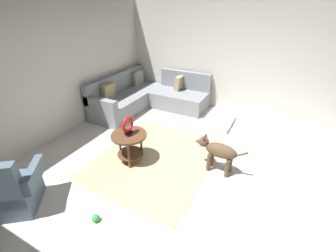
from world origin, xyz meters
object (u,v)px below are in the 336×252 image
object	(u,v)px
torus_sculpture	(128,125)
side_table	(129,140)
dog	(218,151)
dog_bed_mat	(219,122)
armchair	(8,191)
dog_toy_ball	(96,218)
sectional_couch	(147,97)

from	to	relation	value
torus_sculpture	side_table	bearing A→B (deg)	91.79
side_table	dog	world-z (taller)	dog
dog_bed_mat	armchair	bearing A→B (deg)	154.68
dog_bed_mat	dog_toy_ball	bearing A→B (deg)	169.36
sectional_couch	armchair	distance (m)	3.71
torus_sculpture	dog_toy_ball	size ratio (longest dim) A/B	3.19
dog	dog_toy_ball	bearing A→B (deg)	151.43
dog_bed_mat	dog	world-z (taller)	dog
armchair	dog_bed_mat	distance (m)	4.09
armchair	dog	world-z (taller)	armchair
armchair	dog_bed_mat	bearing A→B (deg)	26.78
sectional_couch	torus_sculpture	size ratio (longest dim) A/B	6.90
side_table	dog_bed_mat	bearing A→B (deg)	-25.35
sectional_couch	torus_sculpture	bearing A→B (deg)	-155.35
armchair	dog	bearing A→B (deg)	5.43
sectional_couch	dog_toy_ball	xyz separation A→B (m)	(-3.35, -1.31, -0.24)
dog_toy_ball	dog_bed_mat	bearing A→B (deg)	-10.64
side_table	dog	distance (m)	1.49
armchair	dog	distance (m)	3.00
torus_sculpture	dog_bed_mat	bearing A→B (deg)	-25.35
side_table	sectional_couch	bearing A→B (deg)	24.65
torus_sculpture	dog	bearing A→B (deg)	-72.76
dog	dog_toy_ball	world-z (taller)	dog
side_table	torus_sculpture	world-z (taller)	torus_sculpture
side_table	dog_bed_mat	distance (m)	2.32
side_table	dog_toy_ball	bearing A→B (deg)	-164.38
armchair	side_table	size ratio (longest dim) A/B	1.67
side_table	armchair	bearing A→B (deg)	154.73
dog_toy_ball	armchair	bearing A→B (deg)	107.60
side_table	dog_toy_ball	xyz separation A→B (m)	(-1.26, -0.35, -0.37)
side_table	dog_toy_ball	distance (m)	1.36
armchair	dog_bed_mat	size ratio (longest dim) A/B	1.25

